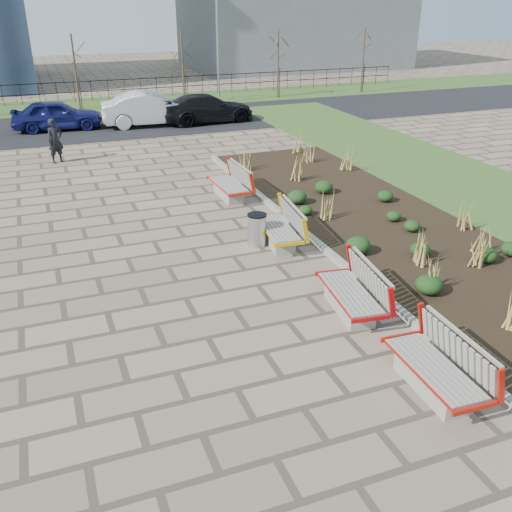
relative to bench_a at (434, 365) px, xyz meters
name	(u,v)px	position (x,y,z in m)	size (l,w,h in m)	color
ground	(237,389)	(-3.00, 1.18, -0.50)	(120.00, 120.00, 0.00)	#87725D
planting_bed	(390,230)	(3.25, 6.18, -0.45)	(4.50, 18.00, 0.10)	black
planting_curb	(314,241)	(0.92, 6.18, -0.42)	(0.16, 18.00, 0.15)	gray
grass_verge_far	(78,106)	(-3.00, 29.18, -0.48)	(80.00, 5.00, 0.04)	#33511E
road	(89,126)	(-3.00, 23.18, -0.49)	(80.00, 7.00, 0.02)	black
bench_a	(434,365)	(0.00, 0.00, 0.00)	(0.90, 2.10, 1.00)	#AD170B
bench_b	(350,290)	(0.00, 2.75, 0.00)	(0.90, 2.10, 1.00)	#B50C0C
bench_c	(278,226)	(0.00, 6.52, 0.00)	(0.90, 2.10, 1.00)	gold
bench_d	(228,183)	(0.00, 10.53, 0.00)	(0.90, 2.10, 1.00)	red
litter_bin	(257,230)	(-0.53, 6.63, -0.08)	(0.49, 0.49, 0.84)	#B2B2B7
pedestrian	(55,141)	(-4.86, 16.88, 0.35)	(0.62, 0.41, 1.70)	black
car_blue	(56,115)	(-4.47, 22.94, 0.22)	(1.66, 4.13, 1.41)	#12154F
car_silver	(152,109)	(-0.02, 22.30, 0.31)	(1.68, 4.81, 1.58)	#B6B8BE
car_black	(207,108)	(2.73, 22.03, 0.21)	(1.94, 4.78, 1.39)	black
tree_c	(76,73)	(-3.00, 27.68, 1.54)	(1.40, 1.40, 4.00)	#4C3D2D
tree_d	(183,68)	(3.00, 27.68, 1.54)	(1.40, 1.40, 4.00)	#4C3D2D
tree_e	(278,64)	(9.00, 27.68, 1.54)	(1.40, 1.40, 4.00)	#4C3D2D
tree_f	(363,60)	(15.00, 27.68, 1.54)	(1.40, 1.40, 4.00)	#4C3D2D
lamp_east	(218,49)	(5.00, 27.18, 2.54)	(0.24, 0.60, 6.00)	gray
railing_fence	(74,91)	(-3.00, 30.68, 0.14)	(44.00, 0.10, 1.20)	black
building_grey	(293,6)	(17.00, 43.18, 4.50)	(18.00, 12.00, 10.00)	slate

